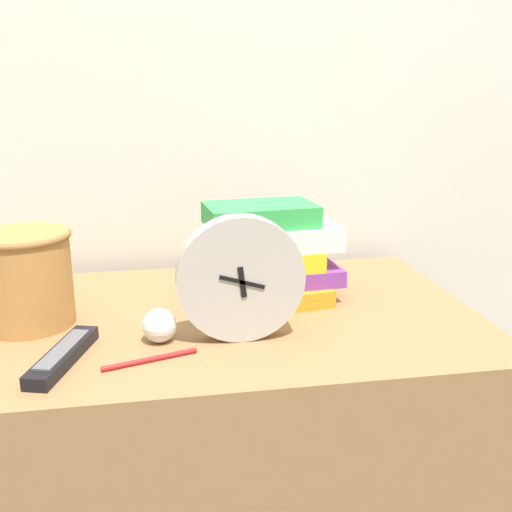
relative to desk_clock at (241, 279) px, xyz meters
name	(u,v)px	position (x,y,z in m)	size (l,w,h in m)	color
wall_back	(171,54)	(-0.08, 0.47, 0.35)	(6.00, 0.04, 2.40)	silver
desk	(195,495)	(-0.08, 0.12, -0.47)	(1.02, 0.58, 0.75)	olive
desk_clock	(241,279)	(0.00, 0.00, 0.00)	(0.20, 0.04, 0.20)	#B7B2A8
book_stack	(270,254)	(0.08, 0.18, -0.01)	(0.26, 0.20, 0.18)	orange
basket	(25,276)	(-0.34, 0.12, -0.01)	(0.16, 0.16, 0.16)	#B27A3D
tv_remote	(63,355)	(-0.27, -0.04, -0.09)	(0.09, 0.19, 0.02)	black
crumpled_paper_ball	(159,326)	(-0.13, 0.01, -0.07)	(0.05, 0.05, 0.05)	white
pen	(150,359)	(-0.14, -0.06, -0.10)	(0.14, 0.05, 0.01)	#B21E1E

